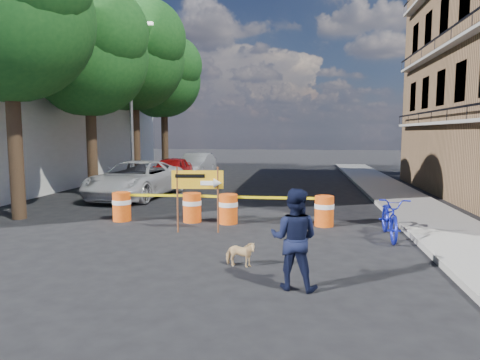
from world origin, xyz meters
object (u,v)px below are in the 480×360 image
(barrel_far_right, at_px, (324,210))
(detour_sign, at_px, (204,185))
(bicycle, at_px, (391,198))
(barrel_far_left, at_px, (122,206))
(dog, at_px, (240,254))
(sedan_red, at_px, (171,170))
(pedestrian, at_px, (294,239))
(barrel_mid_right, at_px, (228,208))
(sedan_silver, at_px, (197,165))
(barrel_mid_left, at_px, (192,207))
(suv_white, at_px, (136,179))

(barrel_far_right, bearing_deg, detour_sign, -158.34)
(barrel_far_right, xyz_separation_m, bicycle, (1.63, -1.25, 0.59))
(barrel_far_left, distance_m, detour_sign, 3.27)
(bicycle, distance_m, dog, 4.67)
(dog, bearing_deg, barrel_far_right, -17.35)
(bicycle, relative_size, sedan_red, 0.50)
(detour_sign, relative_size, pedestrian, 1.02)
(barrel_mid_right, height_order, dog, barrel_mid_right)
(barrel_far_left, bearing_deg, dog, -43.28)
(barrel_far_right, xyz_separation_m, sedan_red, (-7.65, 9.55, 0.26))
(barrel_mid_right, xyz_separation_m, sedan_silver, (-4.38, 13.67, 0.26))
(barrel_far_left, relative_size, sedan_silver, 0.20)
(sedan_silver, bearing_deg, bicycle, -57.50)
(detour_sign, bearing_deg, sedan_silver, 98.32)
(barrel_far_right, height_order, dog, barrel_far_right)
(barrel_mid_left, xyz_separation_m, sedan_red, (-3.63, 9.53, 0.26))
(barrel_far_right, bearing_deg, dog, -114.44)
(barrel_mid_right, distance_m, dog, 4.25)
(detour_sign, relative_size, suv_white, 0.33)
(barrel_mid_left, distance_m, detour_sign, 1.74)
(barrel_mid_right, bearing_deg, sedan_silver, 107.76)
(barrel_far_right, distance_m, dog, 4.62)
(barrel_mid_left, xyz_separation_m, barrel_mid_right, (1.15, -0.08, 0.00))
(barrel_mid_left, relative_size, suv_white, 0.16)
(barrel_mid_left, height_order, suv_white, suv_white)
(barrel_far_right, bearing_deg, barrel_mid_left, 179.71)
(barrel_mid_left, bearing_deg, barrel_far_right, -0.29)
(barrel_mid_left, height_order, bicycle, bicycle)
(bicycle, bearing_deg, pedestrian, -119.34)
(barrel_far_left, distance_m, barrel_mid_left, 2.23)
(barrel_mid_right, relative_size, sedan_red, 0.21)
(pedestrian, bearing_deg, dog, -32.29)
(sedan_red, bearing_deg, suv_white, -91.68)
(barrel_far_right, bearing_deg, barrel_mid_right, -178.72)
(bicycle, bearing_deg, barrel_mid_left, 169.13)
(suv_white, bearing_deg, sedan_silver, 93.13)
(barrel_far_right, relative_size, suv_white, 0.16)
(sedan_red, relative_size, sedan_silver, 0.96)
(detour_sign, xyz_separation_m, bicycle, (4.95, 0.07, -0.28))
(dog, bearing_deg, sedan_silver, 23.75)
(bicycle, height_order, sedan_red, bicycle)
(bicycle, xyz_separation_m, sedan_red, (-9.27, 10.80, -0.33))
(dog, relative_size, suv_white, 0.12)
(sedan_silver, bearing_deg, dog, -71.66)
(barrel_mid_right, relative_size, sedan_silver, 0.20)
(barrel_far_left, distance_m, sedan_red, 9.78)
(suv_white, height_order, sedan_red, suv_white)
(barrel_far_left, distance_m, barrel_mid_right, 3.38)
(dog, xyz_separation_m, suv_white, (-5.74, 8.80, 0.50))
(pedestrian, relative_size, bicycle, 0.84)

